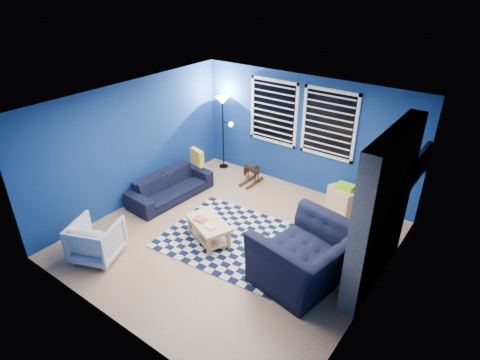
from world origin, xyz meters
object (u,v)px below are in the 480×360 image
Objects in this scene: sofa at (171,186)px; armchair_big at (306,256)px; tv at (419,166)px; cabinet at (344,199)px; floor_lamp at (223,111)px; coffee_table at (208,227)px; rocking_horse at (251,171)px; armchair_bent at (96,240)px.

sofa is 1.29× the size of armchair_big.
tv is 1.70m from cabinet.
tv is at bearing -3.19° from floor_lamp.
rocking_horse is at bearing 105.97° from coffee_table.
floor_lamp reaches higher than coffee_table.
armchair_big reaches higher than armchair_bent.
rocking_horse is 0.78× the size of cabinet.
tv is 1.32× the size of armchair_bent.
armchair_bent reaches higher than rocking_horse.
cabinet is (2.15, 0.17, -0.04)m from rocking_horse.
armchair_big is at bearing -57.19° from cabinet.
cabinet is at bearing -147.20° from armchair_bent.
tv is at bearing 39.89° from coffee_table.
rocking_horse is at bearing -120.88° from armchair_bent.
armchair_big is 1.45× the size of coffee_table.
armchair_bent is 4.16m from floor_lamp.
tv is 0.99× the size of coffee_table.
sofa is 3.47× the size of rocking_horse.
floor_lamp is at bearing -114.92° from armchair_big.
coffee_table is (1.23, 1.44, -0.04)m from armchair_bent.
armchair_bent is 0.43× the size of floor_lamp.
cabinet is 0.39× the size of floor_lamp.
cabinet is (-0.36, 2.32, -0.22)m from armchair_big.
armchair_big is 2.36m from cabinet.
armchair_big is 0.83× the size of floor_lamp.
rocking_horse is at bearing -120.76° from armchair_big.
armchair_big is 3.31m from rocking_horse.
floor_lamp is (-1.02, 0.30, 1.15)m from rocking_horse.
armchair_bent is at bearing -136.82° from tv.
armchair_bent reaches higher than coffee_table.
armchair_bent is 0.75× the size of coffee_table.
armchair_bent is at bearing -101.38° from cabinet.
armchair_bent is at bearing -130.55° from coffee_table.
armchair_big is at bearing 3.23° from coffee_table.
tv is 0.53× the size of sofa.
coffee_table is at bearing -160.33° from rocking_horse.
sofa is 1.87× the size of coffee_table.
tv is 3.58m from rocking_horse.
tv reaches higher than sofa.
coffee_table is (0.65, -2.26, 0.01)m from rocking_horse.
tv is 0.57× the size of floor_lamp.
coffee_table is (-2.76, -2.31, -1.09)m from tv.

